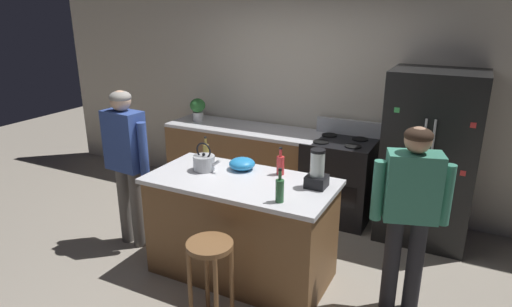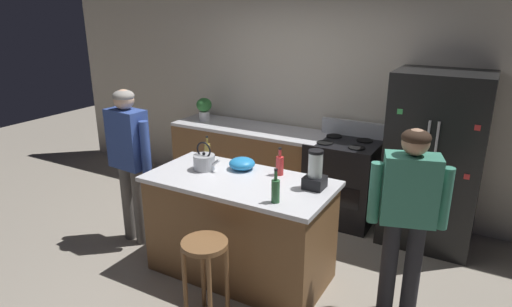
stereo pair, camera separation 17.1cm
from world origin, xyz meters
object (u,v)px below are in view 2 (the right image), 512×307
at_px(kitchen_island, 240,227).
at_px(mixing_bowl, 242,164).
at_px(refrigerator, 434,161).
at_px(person_by_sink_right, 408,208).
at_px(bottle_soda, 280,165).
at_px(bottle_olive_oil, 276,190).
at_px(potted_plant, 204,108).
at_px(blender_appliance, 315,172).
at_px(person_by_island_left, 129,153).
at_px(bottle_vinegar, 207,151).
at_px(tea_kettle, 204,161).
at_px(stove_range, 342,180).
at_px(bar_stool, 205,260).

relative_size(kitchen_island, mixing_bowl, 6.85).
distance_m(refrigerator, person_by_sink_right, 1.36).
height_order(bottle_soda, bottle_olive_oil, bottle_olive_oil).
bearing_deg(potted_plant, blender_appliance, -33.35).
distance_m(person_by_island_left, person_by_sink_right, 2.70).
bearing_deg(kitchen_island, bottle_soda, 46.32).
xyz_separation_m(bottle_vinegar, tea_kettle, (0.15, -0.26, -0.01)).
bearing_deg(potted_plant, refrigerator, -1.00).
height_order(stove_range, blender_appliance, blender_appliance).
xyz_separation_m(bar_stool, bottle_vinegar, (-0.66, 0.99, 0.49)).
height_order(refrigerator, person_by_island_left, refrigerator).
height_order(bottle_olive_oil, mixing_bowl, bottle_olive_oil).
bearing_deg(person_by_island_left, bar_stool, -25.26).
distance_m(stove_range, blender_appliance, 1.52).
bearing_deg(person_by_sink_right, tea_kettle, -177.26).
height_order(person_by_sink_right, bottle_olive_oil, person_by_sink_right).
bearing_deg(mixing_bowl, bar_stool, -76.75).
bearing_deg(person_by_sink_right, bottle_soda, 173.31).
bearing_deg(blender_appliance, mixing_bowl, 173.65).
height_order(kitchen_island, person_by_island_left, person_by_island_left).
height_order(bar_stool, blender_appliance, blender_appliance).
bearing_deg(kitchen_island, bottle_vinegar, 151.06).
distance_m(person_by_island_left, bar_stool, 1.60).
xyz_separation_m(person_by_island_left, tea_kettle, (0.88, 0.08, 0.04)).
xyz_separation_m(kitchen_island, bottle_vinegar, (-0.56, 0.31, 0.56)).
xyz_separation_m(refrigerator, person_by_sink_right, (0.01, -1.36, 0.05)).
bearing_deg(person_by_island_left, refrigerator, 29.57).
bearing_deg(potted_plant, bar_stool, -54.47).
distance_m(stove_range, person_by_sink_right, 1.75).
distance_m(potted_plant, mixing_bowl, 1.91).
height_order(bar_stool, tea_kettle, tea_kettle).
height_order(stove_range, bar_stool, stove_range).
distance_m(stove_range, potted_plant, 2.04).
height_order(blender_appliance, bottle_soda, blender_appliance).
distance_m(bottle_olive_oil, mixing_bowl, 0.78).
distance_m(potted_plant, blender_appliance, 2.56).
distance_m(blender_appliance, bottle_vinegar, 1.22).
bearing_deg(blender_appliance, stove_range, 98.10).
height_order(potted_plant, mixing_bowl, potted_plant).
relative_size(potted_plant, mixing_bowl, 1.24).
relative_size(refrigerator, bottle_olive_oil, 6.53).
bearing_deg(blender_appliance, person_by_sink_right, -0.48).
bearing_deg(bottle_olive_oil, kitchen_island, 151.63).
xyz_separation_m(refrigerator, person_by_island_left, (-2.69, -1.52, 0.08)).
xyz_separation_m(person_by_island_left, bottle_soda, (1.55, 0.30, 0.06)).
relative_size(refrigerator, bottle_soda, 7.04).
distance_m(person_by_sink_right, bottle_soda, 1.16).
relative_size(kitchen_island, potted_plant, 5.53).
bearing_deg(kitchen_island, tea_kettle, 172.96).
distance_m(stove_range, mixing_bowl, 1.50).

